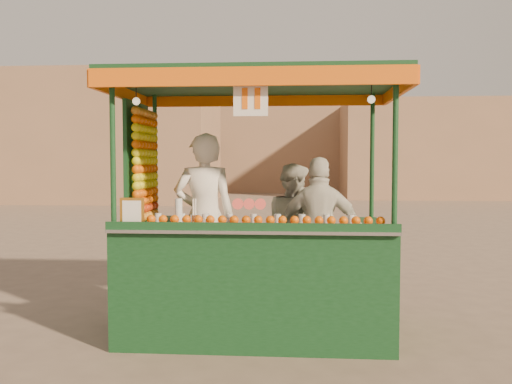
# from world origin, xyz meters

# --- Properties ---
(ground) EXTENTS (90.00, 90.00, 0.00)m
(ground) POSITION_xyz_m (0.00, 0.00, 0.00)
(ground) COLOR brown
(ground) RESTS_ON ground
(building_left) EXTENTS (10.00, 6.00, 6.00)m
(building_left) POSITION_xyz_m (-9.00, 20.00, 3.00)
(building_left) COLOR #946F54
(building_left) RESTS_ON ground
(building_right) EXTENTS (9.00, 6.00, 5.00)m
(building_right) POSITION_xyz_m (7.00, 24.00, 2.50)
(building_right) COLOR #946F54
(building_right) RESTS_ON ground
(building_center) EXTENTS (14.00, 7.00, 7.00)m
(building_center) POSITION_xyz_m (-2.00, 30.00, 3.50)
(building_center) COLOR #946F54
(building_center) RESTS_ON ground
(juice_cart) EXTENTS (3.17, 2.05, 2.88)m
(juice_cart) POSITION_xyz_m (-0.47, -0.21, 0.93)
(juice_cart) COLOR #0E3517
(juice_cart) RESTS_ON ground
(vendor_left) EXTENTS (0.76, 0.56, 1.92)m
(vendor_left) POSITION_xyz_m (-1.00, -0.03, 1.30)
(vendor_left) COLOR white
(vendor_left) RESTS_ON ground
(vendor_middle) EXTENTS (0.93, 0.97, 1.58)m
(vendor_middle) POSITION_xyz_m (0.02, 0.41, 1.12)
(vendor_middle) COLOR beige
(vendor_middle) RESTS_ON ground
(vendor_right) EXTENTS (1.00, 0.48, 1.65)m
(vendor_right) POSITION_xyz_m (0.33, -0.09, 1.16)
(vendor_right) COLOR silver
(vendor_right) RESTS_ON ground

